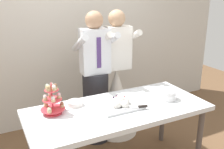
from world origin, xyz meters
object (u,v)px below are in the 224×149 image
person_groom (96,86)px  person_bride (116,93)px  cupcake_stand (52,100)px  plate_stack (167,95)px  main_cake_tray (120,104)px  dessert_table (118,114)px  round_cake (75,104)px

person_groom → person_bride: same height
cupcake_stand → plate_stack: 1.19m
main_cake_tray → person_groom: size_ratio=0.26×
main_cake_tray → plate_stack: (0.55, -0.05, 0.01)m
plate_stack → person_bride: size_ratio=0.12×
dessert_table → cupcake_stand: cupcake_stand is taller
cupcake_stand → plate_stack: bearing=-10.5°
main_cake_tray → round_cake: bearing=150.0°
dessert_table → round_cake: round_cake is taller
cupcake_stand → round_cake: cupcake_stand is taller
main_cake_tray → dessert_table: bearing=170.4°
cupcake_stand → main_cake_tray: cupcake_stand is taller
person_groom → person_bride: size_ratio=1.00×
person_groom → person_bride: bearing=8.2°
plate_stack → round_cake: (-0.93, 0.27, -0.03)m
plate_stack → round_cake: bearing=163.9°
main_cake_tray → round_cake: main_cake_tray is taller
plate_stack → person_bride: person_bride is taller
cupcake_stand → person_bride: size_ratio=0.18×
main_cake_tray → person_groom: person_groom is taller
person_bride → dessert_table: bearing=-116.7°
main_cake_tray → plate_stack: 0.55m
dessert_table → main_cake_tray: bearing=-9.6°
person_groom → dessert_table: bearing=-95.6°
cupcake_stand → plate_stack: cupcake_stand is taller
cupcake_stand → person_bride: person_bride is taller
cupcake_stand → person_bride: (0.99, 0.60, -0.32)m
person_bride → person_groom: bearing=-171.8°
dessert_table → person_bride: person_bride is taller
person_groom → main_cake_tray: bearing=-94.1°
plate_stack → person_groom: (-0.49, 0.77, -0.08)m
cupcake_stand → round_cake: size_ratio=1.27×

